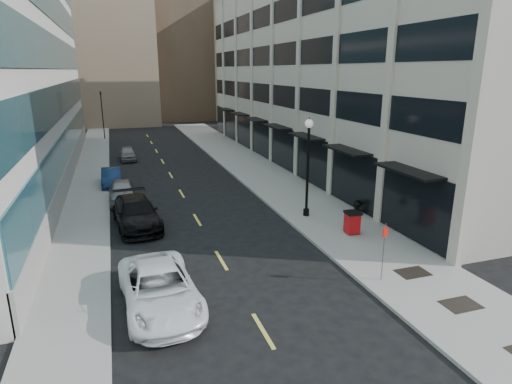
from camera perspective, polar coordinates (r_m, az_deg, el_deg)
ground at (r=14.09m, az=3.84°, el=-22.28°), size 160.00×160.00×0.00m
sidewalk_right at (r=33.55m, az=2.86°, el=1.04°), size 5.00×80.00×0.15m
sidewalk_left at (r=31.48m, az=-21.65°, el=-1.11°), size 3.00×80.00×0.15m
building_right at (r=42.83m, az=11.79°, el=16.04°), size 15.30×46.50×18.25m
skyline_tan_near at (r=78.37m, az=-19.23°, el=19.02°), size 14.00×18.00×28.00m
skyline_brown at (r=83.52m, az=-10.59°, el=21.43°), size 12.00×16.00×34.00m
skyline_tan_far at (r=88.75m, az=-25.74°, el=15.96°), size 12.00×14.00×22.00m
skyline_stone at (r=79.40m, az=-2.19°, el=16.90°), size 10.00×14.00×20.00m
grate_mid at (r=18.45m, az=25.64°, el=-13.38°), size 1.40×1.00×0.01m
grate_far at (r=20.28m, az=20.17°, el=-10.05°), size 1.40×1.00×0.01m
road_centerline at (r=28.88m, az=-8.96°, el=-1.77°), size 0.15×68.20×0.01m
traffic_signal at (r=58.28m, az=-20.02°, el=12.11°), size 0.66×0.66×6.98m
car_white_van at (r=16.86m, az=-12.74°, el=-12.45°), size 2.97×5.89×1.60m
car_black_pickup at (r=25.46m, az=-15.70°, el=-2.70°), size 2.81×5.84×1.64m
car_silver_sedan at (r=30.60m, az=-17.42°, el=0.13°), size 1.80×4.36×1.48m
car_blue_sedan at (r=35.06m, az=-18.71°, el=1.88°), size 1.48×4.14×1.36m
car_grey_sedan at (r=44.77m, az=-16.75°, el=4.96°), size 1.65×4.00×1.35m
trash_bin at (r=23.71m, az=12.70°, el=-3.88°), size 0.82×0.89×1.24m
lamppost at (r=25.41m, az=6.95°, el=4.38°), size 0.50×0.50×5.97m
sign_post at (r=18.58m, az=16.73°, el=-6.69°), size 0.29×0.11×2.53m
urn_planter at (r=27.20m, az=13.35°, el=-1.73°), size 0.59×0.59×0.81m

